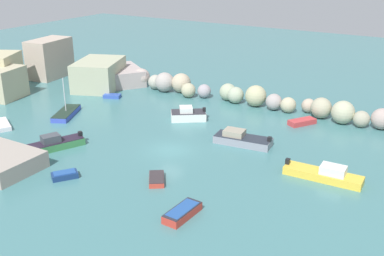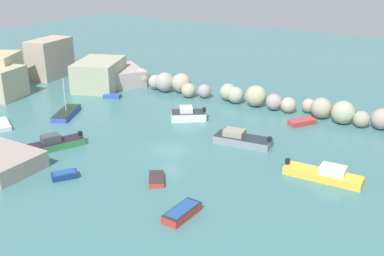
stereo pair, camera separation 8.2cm
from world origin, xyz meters
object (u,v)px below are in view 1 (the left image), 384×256
moored_boat_4 (325,174)px  moored_boat_10 (242,139)px  moored_boat_2 (157,179)px  moored_boat_3 (2,125)px  moored_boat_9 (302,122)px  moored_boat_1 (65,175)px  moored_boat_7 (66,113)px  moored_boat_0 (182,212)px  moored_boat_6 (112,96)px  moored_boat_8 (188,115)px  moored_boat_5 (55,144)px

moored_boat_4 → moored_boat_10: 10.36m
moored_boat_2 → moored_boat_3: 23.21m
moored_boat_9 → moored_boat_4: bearing=-121.1°
moored_boat_1 → moored_boat_9: 27.81m
moored_boat_4 → moored_boat_3: bearing=-171.5°
moored_boat_4 → moored_boat_9: 13.91m
moored_boat_1 → moored_boat_2: size_ratio=0.88×
moored_boat_2 → moored_boat_3: (-23.14, 1.74, 0.00)m
moored_boat_3 → moored_boat_7: (3.54, 6.64, 0.08)m
moored_boat_9 → moored_boat_10: size_ratio=0.57×
moored_boat_0 → moored_boat_1: size_ratio=1.40×
moored_boat_6 → moored_boat_10: bearing=144.7°
moored_boat_2 → moored_boat_7: moored_boat_7 is taller
moored_boat_8 → moored_boat_10: moored_boat_8 is taller
moored_boat_3 → moored_boat_8: (17.10, 13.26, 0.38)m
moored_boat_1 → moored_boat_3: bearing=105.7°
moored_boat_3 → moored_boat_2: bearing=24.5°
moored_boat_1 → moored_boat_8: size_ratio=0.54×
moored_boat_1 → moored_boat_8: (1.37, 18.71, 0.34)m
moored_boat_6 → moored_boat_7: bearing=68.9°
moored_boat_1 → moored_boat_2: 8.29m
moored_boat_0 → moored_boat_9: (1.22, 24.16, -0.06)m
moored_boat_2 → moored_boat_8: size_ratio=0.62×
moored_boat_6 → moored_boat_7: size_ratio=0.45×
moored_boat_5 → moored_boat_9: 27.84m
moored_boat_2 → moored_boat_4: bearing=-92.5°
moored_boat_0 → moored_boat_6: moored_boat_0 is taller
moored_boat_0 → moored_boat_3: size_ratio=0.85×
moored_boat_4 → moored_boat_0: bearing=-124.1°
moored_boat_1 → moored_boat_10: size_ratio=0.41×
moored_boat_2 → moored_boat_6: (-19.67, 17.03, -0.01)m
moored_boat_1 → moored_boat_6: size_ratio=0.98×
moored_boat_1 → moored_boat_3: size_ratio=0.60×
moored_boat_1 → moored_boat_8: bearing=30.6°
moored_boat_6 → moored_boat_8: 13.78m
moored_boat_5 → moored_boat_8: size_ratio=1.29×
moored_boat_4 → moored_boat_7: size_ratio=1.20×
moored_boat_1 → moored_boat_5: (-5.72, 4.23, 0.25)m
moored_boat_2 → moored_boat_4: 14.89m
moored_boat_2 → moored_boat_3: size_ratio=0.69×
moored_boat_8 → moored_boat_0: bearing=84.9°
moored_boat_1 → moored_boat_7: moored_boat_7 is taller
moored_boat_0 → moored_boat_1: bearing=-86.6°
moored_boat_10 → moored_boat_6: bearing=-20.4°
moored_boat_3 → moored_boat_7: 7.53m
moored_boat_3 → moored_boat_7: moored_boat_7 is taller
moored_boat_10 → moored_boat_2: bearing=70.2°
moored_boat_0 → moored_boat_10: (-2.29, 15.17, 0.19)m
moored_boat_2 → moored_boat_9: size_ratio=0.82×
moored_boat_0 → moored_boat_1: (-12.41, -0.08, -0.08)m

